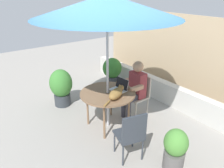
# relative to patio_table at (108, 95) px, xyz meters

# --- Properties ---
(ground_plane) EXTENTS (14.00, 14.00, 0.00)m
(ground_plane) POSITION_rel_patio_table_xyz_m (0.00, 0.00, -0.69)
(ground_plane) COLOR gray
(fence_back) EXTENTS (5.89, 0.08, 1.99)m
(fence_back) POSITION_rel_patio_table_xyz_m (0.00, 2.41, 0.31)
(fence_back) COLOR tan
(fence_back) RESTS_ON ground
(planter_wall_low) EXTENTS (5.30, 0.20, 0.50)m
(planter_wall_low) POSITION_rel_patio_table_xyz_m (0.00, 1.70, -0.43)
(planter_wall_low) COLOR beige
(planter_wall_low) RESTS_ON ground
(patio_table) EXTENTS (1.05, 1.05, 0.75)m
(patio_table) POSITION_rel_patio_table_xyz_m (0.00, 0.00, 0.00)
(patio_table) COLOR brown
(patio_table) RESTS_ON ground
(patio_umbrella) EXTENTS (2.44, 2.44, 2.47)m
(patio_umbrella) POSITION_rel_patio_table_xyz_m (0.00, 0.00, 1.60)
(patio_umbrella) COLOR #B7B7BC
(patio_umbrella) RESTS_ON ground
(chair_occupied) EXTENTS (0.40, 0.40, 0.87)m
(chair_occupied) POSITION_rel_patio_table_xyz_m (0.00, 0.85, -0.18)
(chair_occupied) COLOR #B2A899
(chair_occupied) RESTS_ON ground
(chair_empty) EXTENTS (0.49, 0.49, 0.87)m
(chair_empty) POSITION_rel_patio_table_xyz_m (0.97, -0.25, -0.18)
(chair_empty) COLOR #33383F
(chair_empty) RESTS_ON ground
(person_seated) EXTENTS (0.48, 0.48, 1.21)m
(person_seated) POSITION_rel_patio_table_xyz_m (0.00, 0.70, -0.01)
(person_seated) COLOR maroon
(person_seated) RESTS_ON ground
(laptop) EXTENTS (0.32, 0.28, 0.21)m
(laptop) POSITION_rel_patio_table_xyz_m (0.04, 0.27, 0.12)
(laptop) COLOR silver
(laptop) RESTS_ON patio_table
(cat) EXTENTS (0.35, 0.61, 0.17)m
(cat) POSITION_rel_patio_table_xyz_m (0.25, 0.01, 0.14)
(cat) COLOR olive
(cat) RESTS_ON patio_table
(potted_plant_near_fence) EXTENTS (0.52, 0.52, 0.88)m
(potted_plant_near_fence) POSITION_rel_patio_table_xyz_m (-1.34, -0.36, -0.20)
(potted_plant_near_fence) COLOR #33383D
(potted_plant_near_fence) RESTS_ON ground
(potted_plant_by_chair) EXTENTS (0.36, 0.36, 0.70)m
(potted_plant_by_chair) POSITION_rel_patio_table_xyz_m (1.50, 0.15, -0.32)
(potted_plant_by_chair) COLOR #595654
(potted_plant_by_chair) RESTS_ON ground
(potted_plant_corner) EXTENTS (0.52, 0.52, 0.82)m
(potted_plant_corner) POSITION_rel_patio_table_xyz_m (-1.49, 1.22, -0.22)
(potted_plant_corner) COLOR #33383D
(potted_plant_corner) RESTS_ON ground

